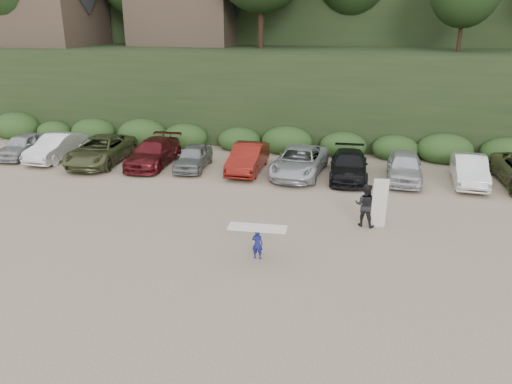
# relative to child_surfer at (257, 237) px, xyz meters

# --- Properties ---
(ground) EXTENTS (120.00, 120.00, 0.00)m
(ground) POSITION_rel_child_surfer_xyz_m (0.76, 0.44, -0.85)
(ground) COLOR tan
(ground) RESTS_ON ground
(parked_cars) EXTENTS (39.49, 6.54, 1.59)m
(parked_cars) POSITION_rel_child_surfer_xyz_m (1.71, 10.39, -0.09)
(parked_cars) COLOR #ACACB1
(parked_cars) RESTS_ON ground
(child_surfer) EXTENTS (2.11, 0.67, 1.25)m
(child_surfer) POSITION_rel_child_surfer_xyz_m (0.00, 0.00, 0.00)
(child_surfer) COLOR navy
(child_surfer) RESTS_ON ground
(adult_surfer) EXTENTS (1.38, 0.88, 2.17)m
(adult_surfer) POSITION_rel_child_surfer_xyz_m (3.79, 3.87, 0.08)
(adult_surfer) COLOR black
(adult_surfer) RESTS_ON ground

